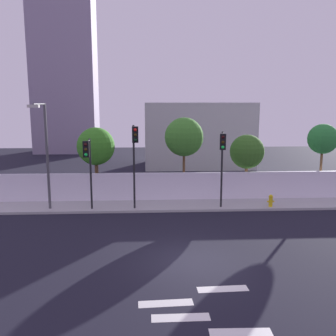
# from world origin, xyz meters

# --- Properties ---
(ground_plane) EXTENTS (80.00, 80.00, 0.00)m
(ground_plane) POSITION_xyz_m (0.00, 0.00, 0.00)
(ground_plane) COLOR black
(sidewalk) EXTENTS (36.00, 2.40, 0.15)m
(sidewalk) POSITION_xyz_m (0.00, 8.20, 0.07)
(sidewalk) COLOR #A7A7A7
(sidewalk) RESTS_ON ground
(perimeter_wall) EXTENTS (36.00, 0.18, 1.80)m
(perimeter_wall) POSITION_xyz_m (0.00, 9.49, 1.05)
(perimeter_wall) COLOR white
(perimeter_wall) RESTS_ON sidewalk
(crosswalk_marking) EXTENTS (3.87, 3.92, 0.01)m
(crosswalk_marking) POSITION_xyz_m (-0.06, -4.10, 0.00)
(crosswalk_marking) COLOR silver
(crosswalk_marking) RESTS_ON ground
(traffic_light_left) EXTENTS (0.34, 1.70, 4.24)m
(traffic_light_left) POSITION_xyz_m (-5.14, 6.74, 3.28)
(traffic_light_left) COLOR black
(traffic_light_left) RESTS_ON sidewalk
(traffic_light_center) EXTENTS (0.53, 1.82, 4.63)m
(traffic_light_center) POSITION_xyz_m (2.55, 6.70, 3.55)
(traffic_light_center) COLOR black
(traffic_light_center) RESTS_ON sidewalk
(traffic_light_right) EXTENTS (0.38, 1.51, 5.02)m
(traffic_light_right) POSITION_xyz_m (-2.51, 6.89, 3.80)
(traffic_light_right) COLOR black
(traffic_light_right) RESTS_ON sidewalk
(street_lamp_curbside) EXTENTS (0.60, 2.24, 6.29)m
(street_lamp_curbside) POSITION_xyz_m (-7.70, 7.42, 3.94)
(street_lamp_curbside) COLOR #4C4C51
(street_lamp_curbside) RESTS_ON sidewalk
(fire_hydrant) EXTENTS (0.44, 0.26, 0.76)m
(fire_hydrant) POSITION_xyz_m (5.77, 7.43, 0.56)
(fire_hydrant) COLOR gold
(fire_hydrant) RESTS_ON sidewalk
(roadside_tree_leftmost) EXTENTS (2.51, 2.51, 4.86)m
(roadside_tree_leftmost) POSITION_xyz_m (-5.20, 10.41, 3.59)
(roadside_tree_leftmost) COLOR brown
(roadside_tree_leftmost) RESTS_ON ground
(roadside_tree_midleft) EXTENTS (2.60, 2.60, 5.50)m
(roadside_tree_midleft) POSITION_xyz_m (0.68, 10.41, 4.19)
(roadside_tree_midleft) COLOR brown
(roadside_tree_midleft) RESTS_ON ground
(roadside_tree_midright) EXTENTS (2.33, 2.33, 4.34)m
(roadside_tree_midright) POSITION_xyz_m (4.98, 10.41, 3.16)
(roadside_tree_midright) COLOR brown
(roadside_tree_midright) RESTS_ON ground
(roadside_tree_rightmost) EXTENTS (2.05, 2.05, 5.05)m
(roadside_tree_rightmost) POSITION_xyz_m (10.20, 10.41, 4.00)
(roadside_tree_rightmost) COLOR brown
(roadside_tree_rightmost) RESTS_ON ground
(low_building_distant) EXTENTS (10.77, 6.00, 6.46)m
(low_building_distant) POSITION_xyz_m (3.36, 23.49, 3.23)
(low_building_distant) COLOR #AAAAAA
(low_building_distant) RESTS_ON ground
(tower_on_skyline) EXTENTS (7.86, 5.00, 30.90)m
(tower_on_skyline) POSITION_xyz_m (-12.36, 35.49, 15.45)
(tower_on_skyline) COLOR gray
(tower_on_skyline) RESTS_ON ground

